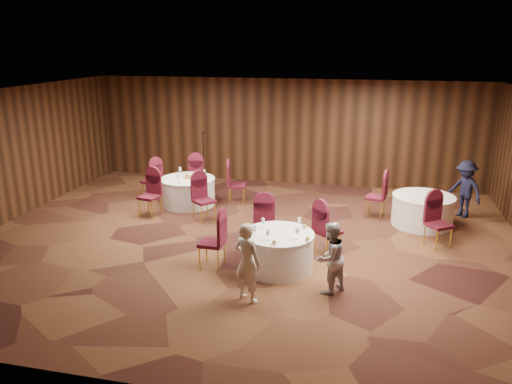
% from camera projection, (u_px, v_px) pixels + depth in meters
% --- Properties ---
extents(ground, '(12.00, 12.00, 0.00)m').
position_uv_depth(ground, '(245.00, 241.00, 11.08)').
color(ground, black).
rests_on(ground, ground).
extents(room_shell, '(12.00, 12.00, 12.00)m').
position_uv_depth(room_shell, '(245.00, 155.00, 10.51)').
color(room_shell, silver).
rests_on(room_shell, ground).
extents(table_main, '(1.38, 1.38, 0.74)m').
position_uv_depth(table_main, '(278.00, 251.00, 9.64)').
color(table_main, silver).
rests_on(table_main, ground).
extents(table_left, '(1.46, 1.46, 0.74)m').
position_uv_depth(table_left, '(188.00, 191.00, 13.45)').
color(table_left, silver).
rests_on(table_left, ground).
extents(table_right, '(1.46, 1.46, 0.74)m').
position_uv_depth(table_right, '(423.00, 210.00, 11.96)').
color(table_right, silver).
rests_on(table_right, ground).
extents(chairs_main, '(2.79, 1.98, 1.00)m').
position_uv_depth(chairs_main, '(269.00, 231.00, 10.30)').
color(chairs_main, '#3E0C1A').
rests_on(chairs_main, ground).
extents(chairs_left, '(3.09, 2.90, 1.00)m').
position_uv_depth(chairs_left, '(188.00, 187.00, 13.40)').
color(chairs_left, '#3E0C1A').
rests_on(chairs_left, ground).
extents(chairs_right, '(1.99, 2.39, 1.00)m').
position_uv_depth(chairs_right, '(405.00, 210.00, 11.61)').
color(chairs_right, '#3E0C1A').
rests_on(chairs_right, ground).
extents(tabletop_main, '(1.11, 1.08, 0.22)m').
position_uv_depth(tabletop_main, '(285.00, 231.00, 9.38)').
color(tabletop_main, silver).
rests_on(tabletop_main, table_main).
extents(tabletop_left, '(0.83, 0.83, 0.22)m').
position_uv_depth(tabletop_left, '(188.00, 175.00, 13.33)').
color(tabletop_left, silver).
rests_on(tabletop_left, table_left).
extents(tabletop_right, '(0.08, 0.08, 0.22)m').
position_uv_depth(tabletop_right, '(437.00, 192.00, 11.56)').
color(tabletop_right, silver).
rests_on(tabletop_right, table_right).
extents(mic_stand, '(0.24, 0.24, 1.71)m').
position_uv_depth(mic_stand, '(204.00, 172.00, 14.98)').
color(mic_stand, black).
rests_on(mic_stand, ground).
extents(woman_a, '(0.61, 0.53, 1.41)m').
position_uv_depth(woman_a, '(247.00, 262.00, 8.36)').
color(woman_a, silver).
rests_on(woman_a, ground).
extents(woman_b, '(0.78, 0.80, 1.30)m').
position_uv_depth(woman_b, '(330.00, 258.00, 8.67)').
color(woman_b, '#A9A9AD').
rests_on(woman_b, ground).
extents(man_c, '(1.04, 1.05, 1.45)m').
position_uv_depth(man_c, '(465.00, 189.00, 12.44)').
color(man_c, black).
rests_on(man_c, ground).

